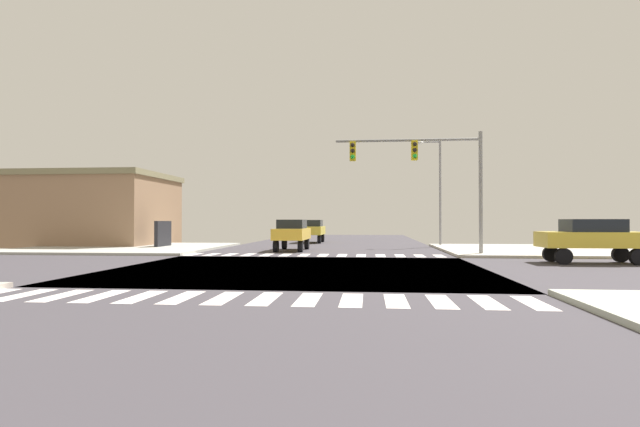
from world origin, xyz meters
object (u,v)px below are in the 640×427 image
Objects in this scene: street_lamp at (436,182)px; sedan_farside_1 at (593,237)px; bank_building at (92,210)px; traffic_signal_mast at (422,164)px; sedan_leading_4 at (312,229)px; sedan_crossing_2 at (292,232)px.

sedan_farside_1 is at bearing -70.35° from street_lamp.
sedan_farside_1 is at bearing -22.68° from bank_building.
traffic_signal_mast is 1.77× the size of sedan_farside_1.
street_lamp is at bearing 150.16° from sedan_leading_4.
sedan_farside_1 is 1.00× the size of sedan_crossing_2.
bank_building reaches higher than sedan_leading_4.
sedan_farside_1 is (6.69, -4.10, -3.68)m from traffic_signal_mast.
bank_building is at bearing 160.14° from traffic_signal_mast.
sedan_leading_4 is (15.54, 6.27, -1.52)m from bank_building.
traffic_signal_mast reaches higher than sedan_leading_4.
traffic_signal_mast is 1.77× the size of sedan_leading_4.
traffic_signal_mast is at bearing 117.07° from sedan_leading_4.
bank_building is 2.84× the size of sedan_crossing_2.
bank_building is 16.30m from sedan_crossing_2.
traffic_signal_mast is 24.53m from bank_building.
street_lamp reaches higher than sedan_farside_1.
traffic_signal_mast reaches higher than sedan_farside_1.
sedan_leading_4 is (0.00, 10.95, 0.00)m from sedan_crossing_2.
sedan_crossing_2 is (-14.13, 7.72, 0.00)m from sedan_farside_1.
bank_building is 16.82m from sedan_leading_4.
sedan_crossing_2 is at bearing 90.00° from sedan_leading_4.
traffic_signal_mast is 1.77× the size of sedan_crossing_2.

